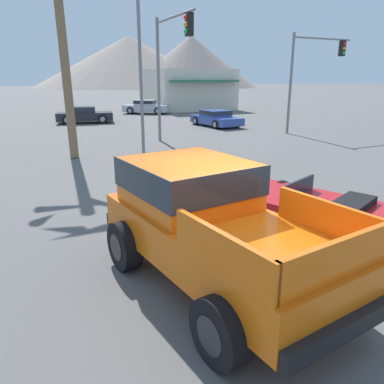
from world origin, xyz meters
name	(u,v)px	position (x,y,z in m)	size (l,w,h in m)	color
ground_plane	(232,270)	(0.00, 0.00, 0.00)	(320.00, 320.00, 0.00)	#5B5956
orange_pickup_truck	(208,218)	(-0.51, -0.01, 1.09)	(2.85, 5.00, 1.94)	orange
red_convertible_car	(316,209)	(2.86, 0.99, 0.40)	(3.38, 4.78, 0.99)	red
parked_car_blue	(216,118)	(9.71, 18.14, 0.56)	(2.28, 4.23, 1.10)	#334C9E
parked_car_dark	(85,115)	(1.75, 24.10, 0.62)	(4.33, 2.57, 1.21)	#232328
parked_car_silver	(146,107)	(8.33, 29.26, 0.64)	(4.47, 3.85, 1.25)	#B7BABF
traffic_light_main	(170,55)	(3.90, 12.29, 4.30)	(0.38, 4.37, 6.13)	slate
traffic_light_crosswalk	(314,64)	(13.62, 13.18, 4.05)	(4.42, 0.38, 5.74)	slate
street_lamp_post	(139,28)	(1.95, 10.79, 5.21)	(0.90, 0.24, 8.81)	slate
storefront_building	(190,89)	(14.21, 32.12, 2.05)	(8.15, 7.23, 4.09)	beige
distant_mountain_range	(23,64)	(1.87, 125.77, 7.20)	(172.45, 70.51, 16.63)	gray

